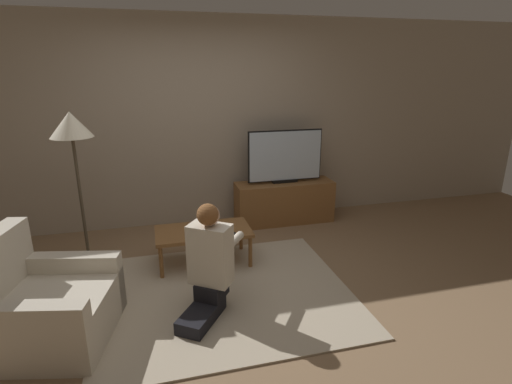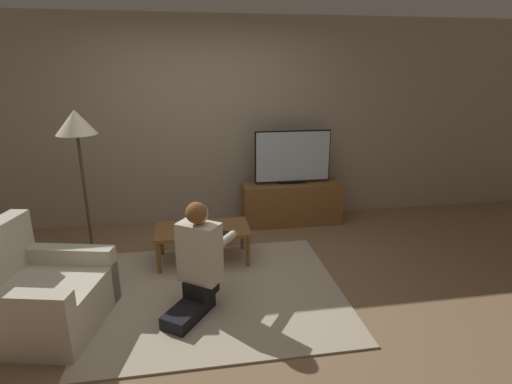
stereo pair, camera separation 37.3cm
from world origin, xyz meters
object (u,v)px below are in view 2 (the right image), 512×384
Objects in this scene: floor_lamp at (77,134)px; tv at (293,157)px; person_kneeling at (198,260)px; coffee_table at (203,231)px; armchair at (37,297)px.

tv is at bearing 18.42° from floor_lamp.
tv is 2.24m from person_kneeling.
tv is 1.61m from coffee_table.
armchair is at bearing 36.62° from person_kneeling.
armchair is at bearing -99.66° from floor_lamp.
coffee_table is at bearing -142.00° from tv.
floor_lamp is (-2.34, -0.78, 0.48)m from tv.
floor_lamp is (-1.15, 0.15, 1.02)m from coffee_table.
coffee_table is 1.02× the size of person_kneeling.
tv reaches higher than person_kneeling.
person_kneeling is (1.08, -1.02, -0.91)m from floor_lamp.
coffee_table is 0.88m from person_kneeling.
tv is 0.61× the size of floor_lamp.
coffee_table is (-1.20, -0.93, -0.55)m from tv.
coffee_table is 0.92× the size of armchair.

